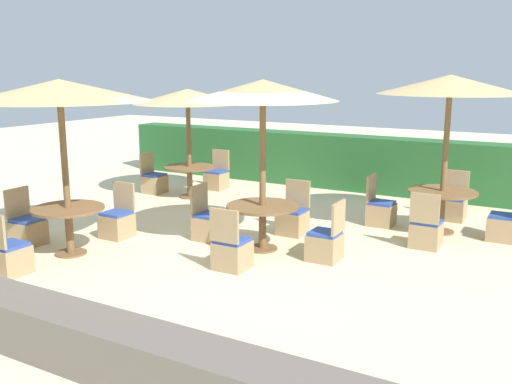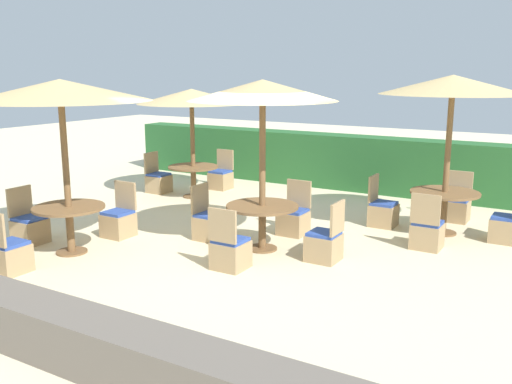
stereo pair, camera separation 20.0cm
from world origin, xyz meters
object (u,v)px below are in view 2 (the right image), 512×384
object	(u,v)px
patio_chair_front_left_west	(29,228)
patio_chair_back_left_west	(158,181)
parasol_front_left	(60,91)
patio_chair_back_right_east	(506,227)
patio_chair_center_west	(210,224)
parasol_back_left	(192,97)
round_table_center	(262,214)
patio_chair_center_east	(325,244)
parasol_back_right	(453,86)
patio_chair_back_right_north	(456,207)
round_table_front_left	(69,216)
patio_chair_back_right_west	(382,212)
patio_chair_front_left_north	(119,221)
patio_chair_center_north	(294,219)
patio_chair_center_south	(230,251)
patio_chair_front_left_south	(9,255)
patio_chair_back_left_north	(221,178)
round_table_back_right	(444,200)
round_table_back_left	(193,172)
parasol_center	(263,91)
patio_chair_back_right_south	(427,233)

from	to	relation	value
patio_chair_front_left_west	patio_chair_back_left_west	bearing A→B (deg)	-169.57
patio_chair_back_left_west	parasol_front_left	distance (m)	5.05
patio_chair_back_right_east	patio_chair_center_west	bearing A→B (deg)	118.82
parasol_back_left	round_table_center	bearing A→B (deg)	-37.67
patio_chair_center_east	parasol_back_right	distance (m)	3.52
patio_chair_back_right_north	round_table_front_left	distance (m)	6.99
patio_chair_back_right_north	patio_chair_back_right_west	world-z (taller)	same
patio_chair_back_right_east	patio_chair_back_left_west	world-z (taller)	same
patio_chair_front_left_north	patio_chair_center_north	bearing A→B (deg)	-146.72
patio_chair_front_left_west	patio_chair_center_north	bearing A→B (deg)	127.50
round_table_center	patio_chair_center_south	size ratio (longest dim) A/B	1.24
patio_chair_center_south	patio_chair_back_left_west	distance (m)	5.54
patio_chair_back_right_west	round_table_front_left	xyz separation A→B (m)	(-3.69, -4.02, 0.34)
parasol_back_right	patio_chair_front_left_west	world-z (taller)	parasol_back_right
parasol_front_left	patio_chair_front_left_north	size ratio (longest dim) A/B	2.92
parasol_back_right	parasol_front_left	world-z (taller)	parasol_back_right
patio_chair_back_right_north	patio_chair_back_left_west	bearing A→B (deg)	8.08
patio_chair_center_west	patio_chair_front_left_south	world-z (taller)	same
patio_chair_back_left_west	patio_chair_front_left_south	distance (m)	5.51
round_table_center	patio_chair_front_left_west	xyz separation A→B (m)	(-3.49, -1.68, -0.33)
patio_chair_center_east	parasol_back_right	size ratio (longest dim) A/B	0.34
patio_chair_center_west	patio_chair_center_north	distance (m)	1.48
patio_chair_center_north	parasol_front_left	bearing A→B (deg)	46.98
parasol_back_left	patio_chair_front_left_north	xyz separation A→B (m)	(0.75, -3.13, -1.97)
parasol_back_right	round_table_front_left	distance (m)	6.57
patio_chair_center_south	patio_chair_back_left_north	bearing A→B (deg)	125.58
patio_chair_back_right_east	patio_chair_front_left_south	xyz separation A→B (m)	(-5.83, -5.18, 0.00)
patio_chair_back_right_east	round_table_back_right	bearing A→B (deg)	91.35
parasol_back_right	round_table_front_left	world-z (taller)	parasol_back_right
patio_chair_back_right_north	patio_chair_center_west	bearing A→B (deg)	45.33
parasol_back_left	round_table_front_left	xyz separation A→B (m)	(0.75, -4.19, -1.63)
patio_chair_back_right_north	patio_chair_front_left_south	world-z (taller)	same
patio_chair_center_west	patio_chair_back_right_east	xyz separation A→B (m)	(4.34, 2.39, 0.00)
patio_chair_center_east	round_table_front_left	size ratio (longest dim) A/B	0.84
patio_chair_front_left_south	round_table_back_left	bearing A→B (deg)	97.56
patio_chair_center_south	patio_chair_back_right_north	bearing A→B (deg)	63.20
parasol_back_left	patio_chair_front_left_west	distance (m)	4.63
patio_chair_back_right_north	patio_chair_back_right_east	xyz separation A→B (m)	(1.01, -0.98, 0.00)
round_table_back_right	patio_chair_back_left_north	xyz separation A→B (m)	(-5.48, 1.15, -0.35)
patio_chair_back_left_north	patio_chair_front_left_north	xyz separation A→B (m)	(0.72, -4.18, 0.00)
round_table_back_right	parasol_center	bearing A→B (deg)	-133.45
patio_chair_center_north	patio_chair_center_south	distance (m)	2.04
parasol_center	patio_chair_back_left_west	bearing A→B (deg)	149.77
parasol_center	round_table_center	size ratio (longest dim) A/B	2.33
patio_chair_back_right_south	parasol_back_left	size ratio (longest dim) A/B	0.39
patio_chair_back_left_north	patio_chair_center_west	bearing A→B (deg)	121.56
patio_chair_center_south	patio_chair_back_left_north	distance (m)	5.61
round_table_front_left	patio_chair_center_west	bearing A→B (deg)	49.94
patio_chair_front_left_west	parasol_front_left	bearing A→B (deg)	89.55
patio_chair_center_south	parasol_front_left	distance (m)	3.46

